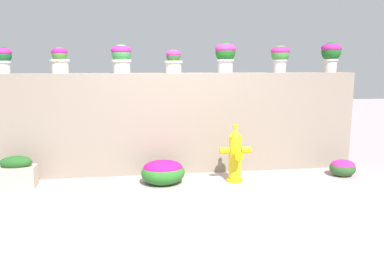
{
  "coord_description": "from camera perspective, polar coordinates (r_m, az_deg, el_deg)",
  "views": [
    {
      "loc": [
        -0.57,
        -4.61,
        1.72
      ],
      "look_at": [
        0.24,
        1.07,
        0.72
      ],
      "focal_mm": 35.59,
      "sensor_mm": 36.0,
      "label": 1
    }
  ],
  "objects": [
    {
      "name": "planter_box",
      "position": [
        5.83,
        -24.79,
        -6.08
      ],
      "size": [
        0.51,
        0.27,
        0.45
      ],
      "color": "#BAA791",
      "rests_on": "ground"
    },
    {
      "name": "ground_plane",
      "position": [
        4.96,
        -1.03,
        -10.46
      ],
      "size": [
        24.0,
        24.0,
        0.0
      ],
      "primitive_type": "plane",
      "color": "#A79396"
    },
    {
      "name": "potted_plant_5",
      "position": [
        6.28,
        13.09,
        10.54
      ],
      "size": [
        0.3,
        0.3,
        0.43
      ],
      "color": "silver",
      "rests_on": "stone_wall"
    },
    {
      "name": "potted_plant_1",
      "position": [
        6.03,
        -19.23,
        9.75
      ],
      "size": [
        0.28,
        0.28,
        0.39
      ],
      "color": "silver",
      "rests_on": "stone_wall"
    },
    {
      "name": "flower_bush_left",
      "position": [
        6.29,
        21.65,
        -5.46
      ],
      "size": [
        0.39,
        0.36,
        0.26
      ],
      "color": "#2D5227",
      "rests_on": "ground"
    },
    {
      "name": "potted_plant_4",
      "position": [
        6.05,
        5.03,
        10.96
      ],
      "size": [
        0.33,
        0.33,
        0.47
      ],
      "color": "silver",
      "rests_on": "stone_wall"
    },
    {
      "name": "potted_plant_0",
      "position": [
        6.17,
        -26.57,
        9.48
      ],
      "size": [
        0.27,
        0.27,
        0.39
      ],
      "color": "silver",
      "rests_on": "stone_wall"
    },
    {
      "name": "fire_hydrant",
      "position": [
        5.55,
        6.5,
        -4.1
      ],
      "size": [
        0.45,
        0.36,
        0.84
      ],
      "color": "yellow",
      "rests_on": "ground"
    },
    {
      "name": "potted_plant_2",
      "position": [
        5.89,
        -10.55,
        10.51
      ],
      "size": [
        0.3,
        0.3,
        0.43
      ],
      "color": "silver",
      "rests_on": "stone_wall"
    },
    {
      "name": "flower_bush_right",
      "position": [
        5.5,
        -4.37,
        -6.45
      ],
      "size": [
        0.63,
        0.56,
        0.35
      ],
      "color": "#276C24",
      "rests_on": "ground"
    },
    {
      "name": "potted_plant_6",
      "position": [
        6.71,
        20.13,
        10.51
      ],
      "size": [
        0.33,
        0.33,
        0.49
      ],
      "color": "beige",
      "rests_on": "stone_wall"
    },
    {
      "name": "potted_plant_3",
      "position": [
        5.88,
        -2.8,
        10.12
      ],
      "size": [
        0.28,
        0.28,
        0.36
      ],
      "color": "beige",
      "rests_on": "stone_wall"
    },
    {
      "name": "stone_wall",
      "position": [
        5.99,
        -2.56,
        0.78
      ],
      "size": [
        5.74,
        0.39,
        1.55
      ],
      "primitive_type": "cube",
      "color": "gray",
      "rests_on": "ground"
    }
  ]
}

